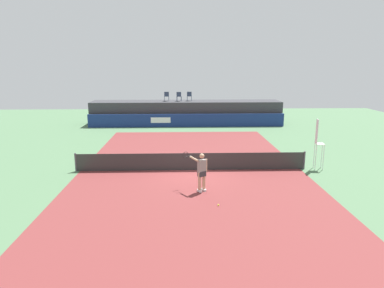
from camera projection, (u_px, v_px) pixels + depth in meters
The scene contains 13 objects.
ground_plane at pixel (190, 156), 21.92m from camera, with size 48.00×48.00×0.00m, color #4C704C.
court_inner at pixel (191, 170), 18.99m from camera, with size 12.00×22.00×0.00m, color maroon.
sponsor_wall at pixel (186, 120), 32.01m from camera, with size 18.00×0.22×1.20m.
spectator_platform at pixel (186, 112), 33.66m from camera, with size 18.00×2.80×2.20m, color #38383D.
spectator_chair_far_left at pixel (167, 96), 33.30m from camera, with size 0.46×0.46×0.89m.
spectator_chair_left at pixel (179, 96), 33.17m from camera, with size 0.48×0.48×0.89m.
spectator_chair_center at pixel (189, 96), 33.46m from camera, with size 0.46×0.46×0.89m.
umpire_chair at pixel (318, 141), 18.88m from camera, with size 0.50×0.50×2.76m.
tennis_net at pixel (191, 162), 18.89m from camera, with size 12.40×0.02×0.95m, color #2D2D2D.
net_post_near at pixel (76, 162), 18.68m from camera, with size 0.10×0.10×1.00m, color #4C4C51.
net_post_far at pixel (304, 160), 19.09m from camera, with size 0.10×0.10×1.00m, color #4C4C51.
tennis_player at pixel (201, 171), 15.61m from camera, with size 1.10×1.01×1.77m.
tennis_ball at pixel (218, 205), 14.16m from camera, with size 0.07×0.07×0.07m, color #D8EA33.
Camera 1 is at (-0.56, -18.19, 5.61)m, focal length 32.63 mm.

